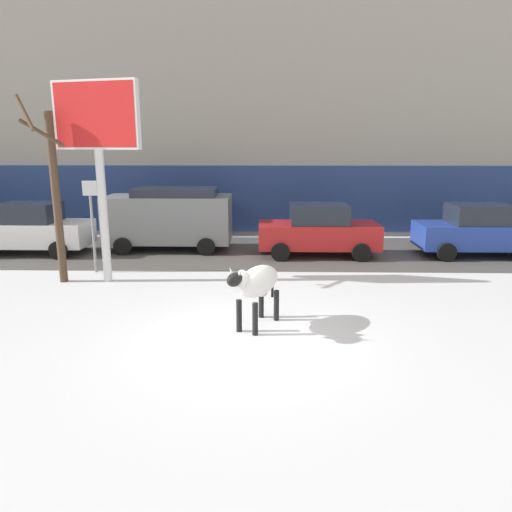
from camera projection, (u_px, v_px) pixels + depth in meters
name	position (u px, v px, depth m)	size (l,w,h in m)	color
ground_plane	(248.00, 340.00, 9.69)	(120.00, 120.00, 0.00)	white
road_strip	(257.00, 252.00, 17.60)	(60.00, 5.60, 0.01)	#514F4C
building_facade	(260.00, 87.00, 22.17)	(44.00, 6.10, 13.00)	gray
cow_holstein	(257.00, 282.00, 10.21)	(1.25, 1.87, 1.54)	silver
billboard	(97.00, 128.00, 12.89)	(2.50, 0.77, 5.56)	silver
car_white_sedan	(30.00, 229.00, 17.16)	(4.20, 1.98, 1.84)	white
car_grey_van	(169.00, 217.00, 17.72)	(4.60, 2.12, 2.32)	slate
car_red_sedan	(318.00, 231.00, 16.83)	(4.20, 1.98, 1.84)	red
car_blue_sedan	(478.00, 231.00, 16.79)	(4.20, 1.98, 1.84)	#233D9E
pedestrian_near_billboard	(224.00, 216.00, 20.39)	(0.36, 0.24, 1.73)	#282833
bare_tree_right_lot	(54.00, 192.00, 13.20)	(1.48, 1.01, 5.19)	#4C3828
street_sign	(92.00, 219.00, 14.46)	(0.44, 0.08, 2.82)	gray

